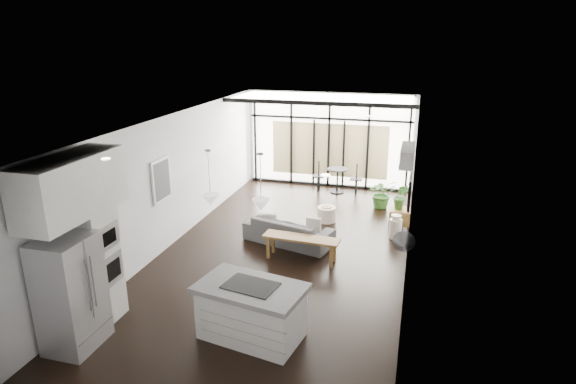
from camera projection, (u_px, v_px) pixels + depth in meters
The scene contains 27 objects.
floor at pixel (284, 252), 10.15m from camera, with size 5.00×10.00×0.00m, color black.
ceiling at pixel (284, 120), 9.28m from camera, with size 5.00×10.00×0.00m, color silver.
wall_left at pixel (172, 180), 10.34m from camera, with size 0.02×10.00×2.80m, color white.
wall_right at pixel (411, 200), 9.09m from camera, with size 0.02×10.00×2.80m, color white.
wall_back at pixel (330, 140), 14.30m from camera, with size 5.00×0.02×2.80m, color white.
wall_front at pixel (157, 328), 5.13m from camera, with size 5.00×0.02×2.80m, color white.
glazing at pixel (329, 141), 14.19m from camera, with size 5.00×0.20×2.80m, color black.
skylight at pixel (324, 97), 12.95m from camera, with size 4.70×1.90×0.06m, color silver.
neighbour_building at pixel (329, 150), 14.34m from camera, with size 3.50×0.02×1.60m, color #CAC17F.
island at pixel (251, 311), 7.20m from camera, with size 1.58×0.94×0.86m, color silver.
cooktop at pixel (251, 285), 7.06m from camera, with size 0.77×0.52×0.01m, color black.
fridge at pixel (71, 293), 6.88m from camera, with size 0.66×0.83×1.71m, color #ADAEB3.
appliance_column at pixel (93, 252), 7.45m from camera, with size 0.61×0.63×2.34m, color silver.
upper_cabinets at pixel (71, 186), 6.74m from camera, with size 0.62×1.75×0.86m, color silver.
pendant_left at pixel (210, 200), 7.19m from camera, with size 0.26×0.26×0.18m, color silver.
pendant_right at pixel (261, 205), 6.99m from camera, with size 0.26×0.26×0.18m, color silver.
sofa at pixel (289, 226), 10.52m from camera, with size 1.95×0.57×0.76m, color #494A4C.
console_bench at pixel (301, 248), 9.75m from camera, with size 1.55×0.39×0.50m, color brown.
pouf at pixel (327, 214), 11.80m from camera, with size 0.45×0.45×0.36m, color beige.
crate at pixel (399, 216), 11.65m from camera, with size 0.49×0.49×0.37m, color brown.
plant_tall at pixel (382, 196), 12.68m from camera, with size 0.73×0.81×0.63m, color #356A27.
plant_crate at pixel (400, 204), 11.55m from camera, with size 0.35×0.64×0.28m, color #356A27.
milk_can at pixel (396, 226), 10.79m from camera, with size 0.28×0.28×0.56m, color beige.
bistro_set at pixel (337, 180), 13.91m from camera, with size 1.61×0.65×0.78m, color black.
tv at pixel (410, 189), 10.05m from camera, with size 0.05×1.10×0.65m, color black.
ac_unit at pixel (407, 155), 8.06m from camera, with size 0.22×0.90×0.30m, color silver.
framed_art at pixel (161, 180), 9.83m from camera, with size 0.04×0.70×0.90m, color black.
Camera 1 is at (2.51, -8.90, 4.38)m, focal length 30.00 mm.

